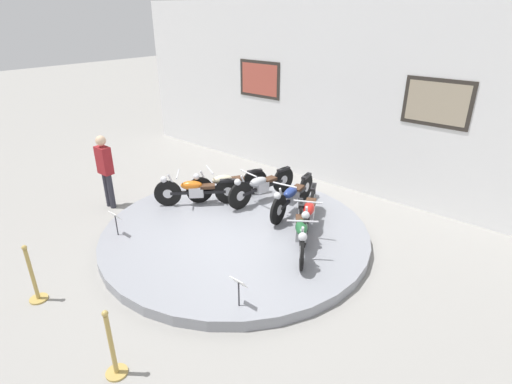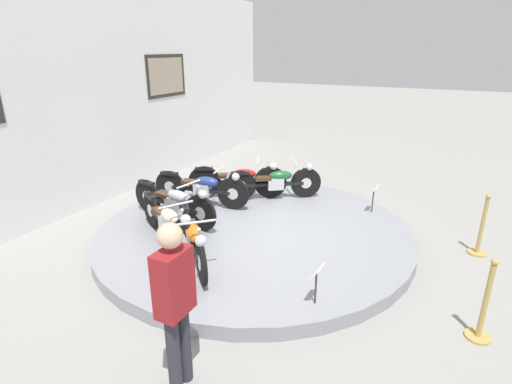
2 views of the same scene
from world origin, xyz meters
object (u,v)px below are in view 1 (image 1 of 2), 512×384
at_px(stanchion_post_right_of_entry, 113,354).
at_px(motorcycle_blue, 292,196).
at_px(motorcycle_orange, 196,190).
at_px(info_placard_front_centre, 239,286).
at_px(motorcycle_green, 301,230).
at_px(stanchion_post_left_of_entry, 34,282).
at_px(motorcycle_red, 309,212).
at_px(visitor_standing, 105,167).
at_px(motorcycle_cream, 226,183).
at_px(motorcycle_silver, 261,185).
at_px(info_placard_front_left, 115,218).

bearing_deg(stanchion_post_right_of_entry, motorcycle_blue, 98.05).
bearing_deg(motorcycle_orange, info_placard_front_centre, -32.34).
distance_m(motorcycle_orange, motorcycle_green, 2.84).
bearing_deg(stanchion_post_left_of_entry, info_placard_front_centre, 33.34).
bearing_deg(motorcycle_blue, stanchion_post_right_of_entry, -81.95).
relative_size(motorcycle_blue, stanchion_post_right_of_entry, 1.92).
relative_size(motorcycle_orange, motorcycle_blue, 0.72).
height_order(motorcycle_red, visitor_standing, visitor_standing).
xyz_separation_m(motorcycle_cream, info_placard_front_centre, (2.76, -2.61, -0.01)).
bearing_deg(stanchion_post_right_of_entry, motorcycle_silver, 107.83).
bearing_deg(motorcycle_cream, info_placard_front_centre, -43.40).
xyz_separation_m(motorcycle_silver, motorcycle_red, (1.57, -0.42, 0.01)).
bearing_deg(motorcycle_silver, stanchion_post_right_of_entry, -72.17).
xyz_separation_m(motorcycle_cream, motorcycle_blue, (1.58, 0.42, 0.01)).
xyz_separation_m(motorcycle_red, stanchion_post_left_of_entry, (-2.26, -4.40, -0.25)).
height_order(motorcycle_orange, motorcycle_red, motorcycle_red).
bearing_deg(info_placard_front_centre, motorcycle_green, 95.84).
height_order(motorcycle_orange, visitor_standing, visitor_standing).
height_order(motorcycle_green, visitor_standing, visitor_standing).
height_order(motorcycle_orange, info_placard_front_centre, motorcycle_orange).
distance_m(info_placard_front_left, stanchion_post_left_of_entry, 1.88).
height_order(motorcycle_silver, motorcycle_green, motorcycle_silver).
bearing_deg(motorcycle_orange, motorcycle_green, -0.07).
distance_m(motorcycle_green, info_placard_front_centre, 1.93).
relative_size(info_placard_front_left, info_placard_front_centre, 1.00).
bearing_deg(motorcycle_green, motorcycle_blue, 131.47).
height_order(motorcycle_cream, motorcycle_blue, motorcycle_blue).
bearing_deg(visitor_standing, info_placard_front_centre, -9.58).
height_order(info_placard_front_centre, stanchion_post_right_of_entry, stanchion_post_right_of_entry).
distance_m(motorcycle_blue, motorcycle_red, 0.82).
xyz_separation_m(motorcycle_green, visitor_standing, (-4.62, -1.10, 0.41)).
height_order(motorcycle_green, stanchion_post_left_of_entry, stanchion_post_left_of_entry).
bearing_deg(motorcycle_silver, visitor_standing, -141.37).
distance_m(motorcycle_cream, visitor_standing, 2.76).
xyz_separation_m(motorcycle_silver, motorcycle_blue, (0.87, -0.00, -0.00)).
xyz_separation_m(info_placard_front_left, stanchion_post_right_of_entry, (2.73, -1.80, -0.22)).
bearing_deg(stanchion_post_left_of_entry, visitor_standing, 128.69).
bearing_deg(info_placard_front_left, info_placard_front_centre, 0.00).
bearing_deg(motorcycle_silver, info_placard_front_left, -111.25).
bearing_deg(motorcycle_orange, stanchion_post_left_of_entry, -85.30).
relative_size(motorcycle_blue, info_placard_front_left, 3.84).
height_order(motorcycle_red, motorcycle_green, motorcycle_red).
distance_m(motorcycle_red, motorcycle_green, 0.74).
relative_size(motorcycle_red, stanchion_post_left_of_entry, 1.78).
xyz_separation_m(info_placard_front_centre, visitor_standing, (-4.82, 0.81, 0.42)).
distance_m(motorcycle_green, info_placard_front_left, 3.58).
bearing_deg(info_placard_front_left, motorcycle_blue, 55.94).
relative_size(stanchion_post_left_of_entry, stanchion_post_right_of_entry, 1.00).
xyz_separation_m(visitor_standing, stanchion_post_left_of_entry, (2.09, -2.61, -0.65)).
height_order(motorcycle_orange, motorcycle_blue, motorcycle_blue).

